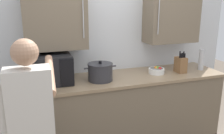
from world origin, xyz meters
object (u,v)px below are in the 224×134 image
object	(u,v)px
stock_pot	(100,72)
fruit_bowl	(157,70)
knife_block	(181,65)
person_figure	(31,120)
microwave_oven	(45,70)
thermos_flask	(201,60)

from	to	relation	value
stock_pot	fruit_bowl	world-z (taller)	stock_pot
stock_pot	fruit_bowl	distance (m)	0.77
knife_block	person_figure	size ratio (longest dim) A/B	0.18
microwave_oven	stock_pot	bearing A→B (deg)	-8.01
knife_block	person_figure	world-z (taller)	person_figure
microwave_oven	stock_pot	world-z (taller)	microwave_oven
fruit_bowl	person_figure	xyz separation A→B (m)	(-1.56, -0.81, -0.04)
thermos_flask	microwave_oven	bearing A→B (deg)	177.32
microwave_oven	person_figure	xyz separation A→B (m)	(-0.18, -0.86, -0.16)
microwave_oven	knife_block	world-z (taller)	microwave_oven
stock_pot	thermos_flask	xyz separation A→B (m)	(1.42, -0.01, 0.04)
knife_block	thermos_flask	distance (m)	0.33
thermos_flask	fruit_bowl	distance (m)	0.66
microwave_oven	person_figure	bearing A→B (deg)	-101.75
microwave_oven	thermos_flask	distance (m)	2.03
fruit_bowl	person_figure	world-z (taller)	person_figure
microwave_oven	knife_block	distance (m)	1.70
knife_block	fruit_bowl	distance (m)	0.33
knife_block	fruit_bowl	size ratio (longest dim) A/B	1.43
microwave_oven	thermos_flask	size ratio (longest dim) A/B	2.71
knife_block	person_figure	distance (m)	2.03
person_figure	fruit_bowl	bearing A→B (deg)	27.49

